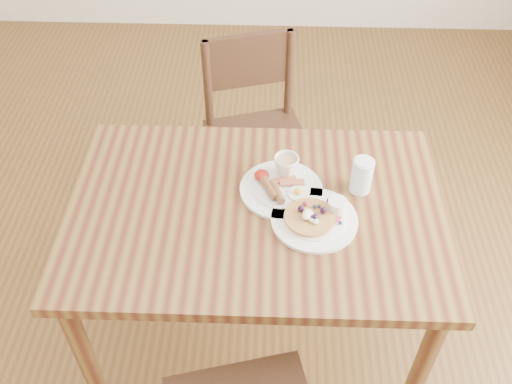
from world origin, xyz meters
TOP-DOWN VIEW (x-y plane):
  - ground at (0.00, 0.00)m, footprint 5.00×5.00m
  - dining_table at (0.00, 0.00)m, footprint 1.20×0.80m
  - chair_far at (-0.02, 0.70)m, footprint 0.52×0.52m
  - pancake_plate at (0.19, -0.05)m, footprint 0.27×0.27m
  - breakfast_plate at (0.08, 0.08)m, footprint 0.27×0.27m
  - teacup_saucer at (0.09, 0.15)m, footprint 0.14×0.14m
  - water_glass at (0.34, 0.09)m, footprint 0.07×0.07m

SIDE VIEW (x-z plane):
  - ground at x=0.00m, z-range 0.00..0.00m
  - chair_far at x=-0.02m, z-range 0.05..0.93m
  - dining_table at x=0.00m, z-range 0.28..1.03m
  - breakfast_plate at x=0.08m, z-range 0.74..0.78m
  - pancake_plate at x=0.19m, z-range 0.74..0.79m
  - teacup_saucer at x=0.09m, z-range 0.75..0.83m
  - water_glass at x=0.34m, z-range 0.75..0.87m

